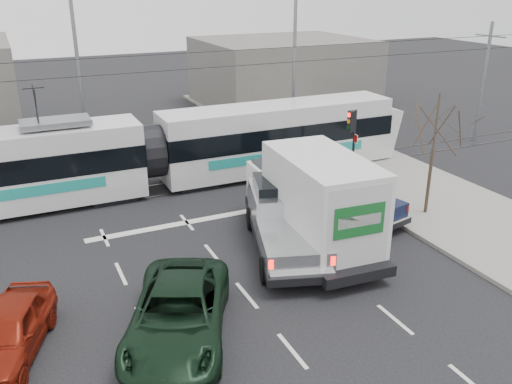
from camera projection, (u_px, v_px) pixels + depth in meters
name	position (u px, v px, depth m)	size (l,w,h in m)	color
ground	(294.00, 283.00, 17.63)	(120.00, 120.00, 0.00)	black
sidewalk_right	(497.00, 231.00, 21.12)	(6.00, 60.00, 0.15)	gray
rails	(195.00, 184.00, 26.06)	(60.00, 1.60, 0.03)	#33302D
building_right	(282.00, 73.00, 41.65)	(12.00, 10.00, 5.00)	slate
bare_tree	(436.00, 127.00, 21.32)	(2.40, 2.40, 5.00)	#47382B
traffic_signal	(352.00, 132.00, 24.64)	(0.44, 0.44, 3.60)	black
street_lamp_near	(291.00, 57.00, 30.42)	(2.38, 0.25, 9.00)	slate
street_lamp_far	(74.00, 65.00, 27.61)	(2.38, 0.25, 9.00)	slate
catenary	(191.00, 105.00, 24.64)	(60.00, 0.20, 7.00)	black
tram	(150.00, 153.00, 24.75)	(25.17, 2.62, 5.14)	silver
silver_pickup	(284.00, 218.00, 19.66)	(4.05, 6.78, 2.33)	black
box_truck	(313.00, 201.00, 19.44)	(3.01, 7.46, 3.65)	black
navy_pickup	(348.00, 194.00, 22.31)	(2.65, 4.88, 1.95)	black
green_car	(178.00, 314.00, 14.69)	(2.54, 5.51, 1.53)	black
red_car	(7.00, 332.00, 14.06)	(1.67, 4.15, 1.41)	maroon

